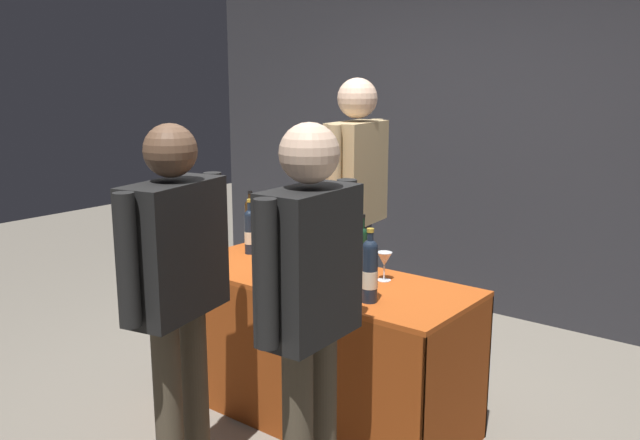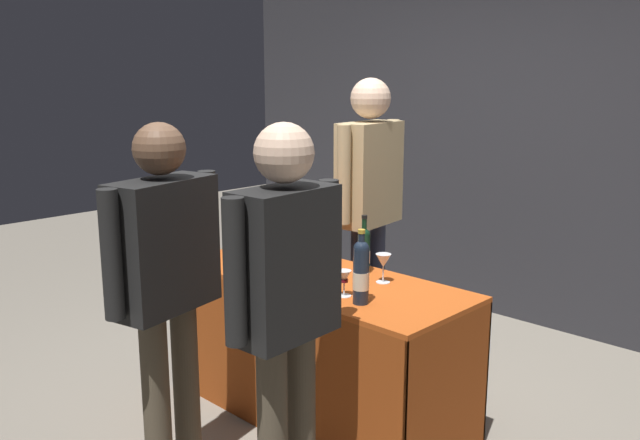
% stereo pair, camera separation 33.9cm
% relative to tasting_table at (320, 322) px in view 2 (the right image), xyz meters
% --- Properties ---
extents(ground_plane, '(12.00, 12.00, 0.00)m').
position_rel_tasting_table_xyz_m(ground_plane, '(0.00, 0.00, -0.53)').
color(ground_plane, gray).
extents(back_partition, '(5.47, 0.12, 2.79)m').
position_rel_tasting_table_xyz_m(back_partition, '(0.00, 2.11, 0.87)').
color(back_partition, '#2D2D33').
rests_on(back_partition, ground_plane).
extents(tasting_table, '(1.62, 0.66, 0.77)m').
position_rel_tasting_table_xyz_m(tasting_table, '(0.00, 0.00, 0.00)').
color(tasting_table, '#B74C19').
rests_on(tasting_table, ground_plane).
extents(featured_wine_bottle, '(0.07, 0.07, 0.35)m').
position_rel_tasting_table_xyz_m(featured_wine_bottle, '(0.42, -0.17, 0.40)').
color(featured_wine_bottle, '#192333').
rests_on(featured_wine_bottle, tasting_table).
extents(display_bottle_0, '(0.07, 0.07, 0.35)m').
position_rel_tasting_table_xyz_m(display_bottle_0, '(-0.70, 0.22, 0.40)').
color(display_bottle_0, '#38230F').
rests_on(display_bottle_0, tasting_table).
extents(display_bottle_1, '(0.07, 0.07, 0.31)m').
position_rel_tasting_table_xyz_m(display_bottle_1, '(0.11, 0.21, 0.37)').
color(display_bottle_1, black).
rests_on(display_bottle_1, tasting_table).
extents(display_bottle_2, '(0.08, 0.08, 0.30)m').
position_rel_tasting_table_xyz_m(display_bottle_2, '(-0.18, -0.22, 0.38)').
color(display_bottle_2, black).
rests_on(display_bottle_2, tasting_table).
extents(display_bottle_3, '(0.08, 0.08, 0.30)m').
position_rel_tasting_table_xyz_m(display_bottle_3, '(0.03, -0.01, 0.37)').
color(display_bottle_3, black).
rests_on(display_bottle_3, tasting_table).
extents(display_bottle_4, '(0.07, 0.07, 0.32)m').
position_rel_tasting_table_xyz_m(display_bottle_4, '(-0.60, 0.11, 0.38)').
color(display_bottle_4, '#192333').
rests_on(display_bottle_4, tasting_table).
extents(wine_glass_near_vendor, '(0.07, 0.07, 0.13)m').
position_rel_tasting_table_xyz_m(wine_glass_near_vendor, '(0.11, -0.23, 0.34)').
color(wine_glass_near_vendor, silver).
rests_on(wine_glass_near_vendor, tasting_table).
extents(wine_glass_mid, '(0.08, 0.08, 0.15)m').
position_rel_tasting_table_xyz_m(wine_glass_mid, '(0.30, 0.15, 0.35)').
color(wine_glass_mid, silver).
rests_on(wine_glass_mid, tasting_table).
extents(wine_glass_near_taster, '(0.07, 0.07, 0.13)m').
position_rel_tasting_table_xyz_m(wine_glass_near_taster, '(0.29, -0.14, 0.33)').
color(wine_glass_near_taster, silver).
rests_on(wine_glass_near_taster, tasting_table).
extents(flower_vase, '(0.08, 0.08, 0.41)m').
position_rel_tasting_table_xyz_m(flower_vase, '(-0.21, -0.08, 0.37)').
color(flower_vase, slate).
rests_on(flower_vase, tasting_table).
extents(vendor_presenter, '(0.27, 0.63, 1.78)m').
position_rel_tasting_table_xyz_m(vendor_presenter, '(-0.30, 0.75, 0.56)').
color(vendor_presenter, '#2D3347').
rests_on(vendor_presenter, ground_plane).
extents(taster_foreground_right, '(0.23, 0.58, 1.63)m').
position_rel_tasting_table_xyz_m(taster_foreground_right, '(0.53, -0.74, 0.45)').
color(taster_foreground_right, '#4C4233').
rests_on(taster_foreground_right, ground_plane).
extents(taster_foreground_left, '(0.31, 0.64, 1.61)m').
position_rel_tasting_table_xyz_m(taster_foreground_left, '(-0.09, -0.86, 0.44)').
color(taster_foreground_left, '#4C4233').
rests_on(taster_foreground_left, ground_plane).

